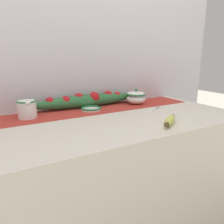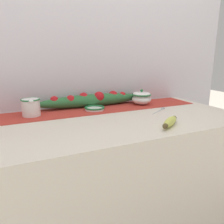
{
  "view_description": "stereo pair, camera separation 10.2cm",
  "coord_description": "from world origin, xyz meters",
  "px_view_note": "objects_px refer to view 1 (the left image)",
  "views": [
    {
      "loc": [
        -0.56,
        -1.02,
        1.2
      ],
      "look_at": [
        -0.01,
        -0.05,
        0.91
      ],
      "focal_mm": 35.0,
      "sensor_mm": 36.0,
      "label": 1
    },
    {
      "loc": [
        -0.47,
        -1.07,
        1.2
      ],
      "look_at": [
        -0.01,
        -0.05,
        0.91
      ],
      "focal_mm": 35.0,
      "sensor_mm": 36.0,
      "label": 2
    }
  ],
  "objects_px": {
    "spoon": "(157,108)",
    "sugar_bowl": "(136,97)",
    "banana": "(170,120)",
    "cream_pitcher": "(27,108)",
    "small_dish": "(91,109)"
  },
  "relations": [
    {
      "from": "cream_pitcher",
      "to": "banana",
      "type": "height_order",
      "value": "cream_pitcher"
    },
    {
      "from": "sugar_bowl",
      "to": "small_dish",
      "type": "relative_size",
      "value": 1.07
    },
    {
      "from": "cream_pitcher",
      "to": "spoon",
      "type": "bearing_deg",
      "value": -12.66
    },
    {
      "from": "sugar_bowl",
      "to": "banana",
      "type": "bearing_deg",
      "value": -104.91
    },
    {
      "from": "sugar_bowl",
      "to": "spoon",
      "type": "bearing_deg",
      "value": -74.45
    },
    {
      "from": "spoon",
      "to": "sugar_bowl",
      "type": "bearing_deg",
      "value": 72.97
    },
    {
      "from": "cream_pitcher",
      "to": "banana",
      "type": "xyz_separation_m",
      "value": [
        0.61,
        -0.47,
        -0.04
      ]
    },
    {
      "from": "cream_pitcher",
      "to": "small_dish",
      "type": "distance_m",
      "value": 0.38
    },
    {
      "from": "banana",
      "to": "spoon",
      "type": "distance_m",
      "value": 0.34
    },
    {
      "from": "cream_pitcher",
      "to": "sugar_bowl",
      "type": "xyz_separation_m",
      "value": [
        0.74,
        -0.0,
        -0.01
      ]
    },
    {
      "from": "spoon",
      "to": "small_dish",
      "type": "bearing_deg",
      "value": 126.15
    },
    {
      "from": "banana",
      "to": "spoon",
      "type": "relative_size",
      "value": 1.02
    },
    {
      "from": "cream_pitcher",
      "to": "banana",
      "type": "relative_size",
      "value": 0.73
    },
    {
      "from": "cream_pitcher",
      "to": "small_dish",
      "type": "bearing_deg",
      "value": -2.72
    },
    {
      "from": "banana",
      "to": "spoon",
      "type": "xyz_separation_m",
      "value": [
        0.17,
        0.3,
        -0.02
      ]
    }
  ]
}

